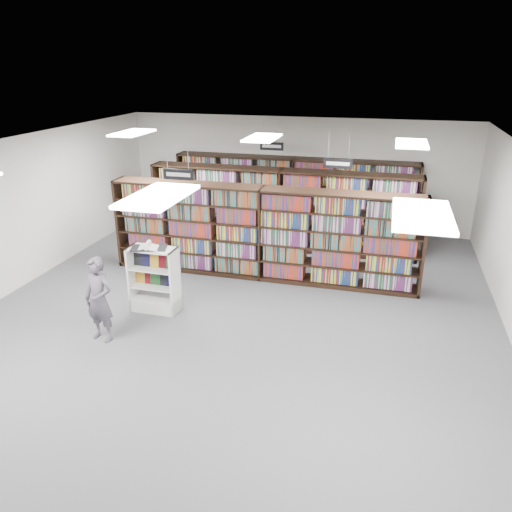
% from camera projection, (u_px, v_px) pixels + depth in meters
% --- Properties ---
extents(floor, '(12.00, 12.00, 0.00)m').
position_uv_depth(floor, '(236.00, 316.00, 9.77)').
color(floor, '#4E4E53').
rests_on(floor, ground).
extents(ceiling, '(10.00, 12.00, 0.10)m').
position_uv_depth(ceiling, '(234.00, 152.00, 8.60)').
color(ceiling, silver).
rests_on(ceiling, wall_back).
extents(wall_back, '(10.00, 0.10, 3.20)m').
position_uv_depth(wall_back, '(296.00, 173.00, 14.58)').
color(wall_back, silver).
rests_on(wall_back, ground).
extents(wall_front, '(10.00, 0.10, 3.20)m').
position_uv_depth(wall_front, '(1.00, 493.00, 3.79)').
color(wall_front, silver).
rests_on(wall_front, ground).
extents(wall_left, '(0.10, 12.00, 3.20)m').
position_uv_depth(wall_left, '(6.00, 218.00, 10.39)').
color(wall_left, silver).
rests_on(wall_left, ground).
extents(bookshelf_row_near, '(7.00, 0.60, 2.10)m').
position_uv_depth(bookshelf_row_near, '(262.00, 233.00, 11.18)').
color(bookshelf_row_near, black).
rests_on(bookshelf_row_near, floor).
extents(bookshelf_row_mid, '(7.00, 0.60, 2.10)m').
position_uv_depth(bookshelf_row_mid, '(281.00, 210.00, 12.98)').
color(bookshelf_row_mid, black).
rests_on(bookshelf_row_mid, floor).
extents(bookshelf_row_far, '(7.00, 0.60, 2.10)m').
position_uv_depth(bookshelf_row_far, '(293.00, 194.00, 14.51)').
color(bookshelf_row_far, black).
rests_on(bookshelf_row_far, floor).
extents(aisle_sign_left, '(0.65, 0.02, 0.80)m').
position_uv_depth(aisle_sign_left, '(178.00, 173.00, 10.10)').
color(aisle_sign_left, '#B2B2B7').
rests_on(aisle_sign_left, ceiling).
extents(aisle_sign_right, '(0.65, 0.02, 0.80)m').
position_uv_depth(aisle_sign_right, '(338.00, 163.00, 11.18)').
color(aisle_sign_right, '#B2B2B7').
rests_on(aisle_sign_right, ceiling).
extents(aisle_sign_center, '(0.65, 0.02, 0.80)m').
position_uv_depth(aisle_sign_center, '(272.00, 145.00, 13.46)').
color(aisle_sign_center, '#B2B2B7').
rests_on(aisle_sign_center, ceiling).
extents(troffer_front_center, '(0.60, 1.20, 0.04)m').
position_uv_depth(troffer_front_center, '(158.00, 196.00, 5.92)').
color(troffer_front_center, white).
rests_on(troffer_front_center, ceiling).
extents(troffer_front_right, '(0.60, 1.20, 0.04)m').
position_uv_depth(troffer_front_right, '(422.00, 215.00, 5.19)').
color(troffer_front_right, white).
rests_on(troffer_front_right, ceiling).
extents(troffer_back_left, '(0.60, 1.20, 0.04)m').
position_uv_depth(troffer_back_left, '(132.00, 133.00, 11.14)').
color(troffer_back_left, white).
rests_on(troffer_back_left, ceiling).
extents(troffer_back_center, '(0.60, 1.20, 0.04)m').
position_uv_depth(troffer_back_center, '(262.00, 138.00, 10.41)').
color(troffer_back_center, white).
rests_on(troffer_back_center, ceiling).
extents(troffer_back_right, '(0.60, 1.20, 0.04)m').
position_uv_depth(troffer_back_right, '(412.00, 144.00, 9.69)').
color(troffer_back_right, white).
rests_on(troffer_back_right, ceiling).
extents(endcap_display, '(0.95, 0.48, 1.32)m').
position_uv_depth(endcap_display, '(156.00, 288.00, 9.89)').
color(endcap_display, white).
rests_on(endcap_display, floor).
extents(open_book, '(0.76, 0.57, 0.13)m').
position_uv_depth(open_book, '(148.00, 247.00, 9.53)').
color(open_book, black).
rests_on(open_book, endcap_display).
extents(shopper, '(0.63, 0.47, 1.56)m').
position_uv_depth(shopper, '(99.00, 300.00, 8.69)').
color(shopper, '#514C57').
rests_on(shopper, floor).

